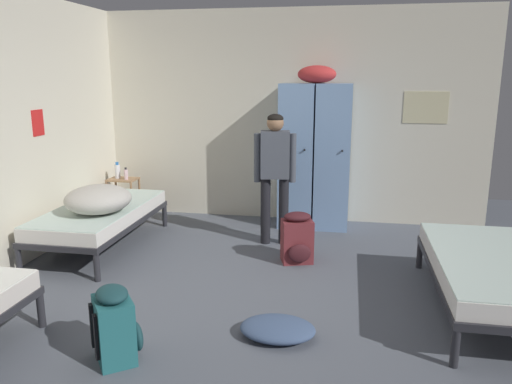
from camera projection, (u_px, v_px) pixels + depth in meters
The scene contains 13 objects.
ground_plane at pixel (250, 305), 4.37m from camera, with size 8.81×8.81×0.00m, color #565B66.
room_backdrop at pixel (157, 126), 5.57m from camera, with size 5.18×5.56×2.80m.
locker_bank at pixel (315, 153), 6.44m from camera, with size 0.90×0.55×2.07m.
shelf_unit at pixel (124, 195), 6.89m from camera, with size 0.38×0.30×0.57m.
bed_right at pixel (489, 269), 4.17m from camera, with size 0.90×1.90×0.49m.
bed_left_rear at pixel (100, 216), 5.74m from camera, with size 0.90×1.90×0.49m.
bedding_heap at pixel (98, 199), 5.43m from camera, with size 0.70×0.73×0.30m.
person_traveler at pixel (275, 167), 5.76m from camera, with size 0.48×0.24×1.53m.
water_bottle at pixel (117, 171), 6.85m from camera, with size 0.08×0.08×0.22m.
lotion_bottle at pixel (126, 174), 6.77m from camera, with size 0.05×0.05×0.17m.
backpack_teal at pixel (116, 326), 3.48m from camera, with size 0.42×0.41×0.55m.
backpack_maroon at pixel (297, 239), 5.31m from camera, with size 0.38×0.39×0.55m.
clothes_pile_denim at pixel (278, 329), 3.82m from camera, with size 0.58×0.43×0.13m.
Camera 1 is at (0.78, -3.95, 1.97)m, focal length 35.12 mm.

